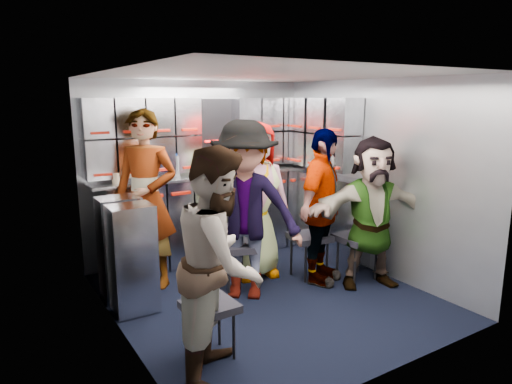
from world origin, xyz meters
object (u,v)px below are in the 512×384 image
jump_seat_near_left (210,309)px  attendant_arc_b (244,211)px  jump_seat_center (246,231)px  attendant_standing (146,200)px  jump_seat_near_right (357,240)px  attendant_arc_a (220,263)px  attendant_arc_d (321,207)px  attendant_arc_c (254,200)px  jump_seat_mid_left (235,249)px  jump_seat_mid_right (310,239)px  attendant_arc_e (372,213)px

jump_seat_near_left → attendant_arc_b: (0.77, 0.80, 0.47)m
jump_seat_center → attendant_standing: bearing=171.8°
jump_seat_center → jump_seat_near_right: (0.85, -0.87, -0.01)m
attendant_arc_a → attendant_arc_d: 1.83m
attendant_arc_c → jump_seat_mid_left: bearing=-137.2°
jump_seat_near_right → attendant_arc_a: size_ratio=0.30×
jump_seat_mid_right → attendant_arc_d: bearing=-90.0°
jump_seat_mid_left → attendant_arc_a: attendant_arc_a is taller
attendant_arc_e → attendant_arc_b: bearing=-178.0°
attendant_arc_a → attendant_arc_c: (1.14, 1.40, 0.04)m
attendant_arc_a → attendant_arc_c: bearing=-1.9°
jump_seat_near_left → jump_seat_mid_right: (1.62, 0.86, 0.03)m
attendant_arc_d → attendant_arc_c: bearing=101.2°
attendant_arc_b → attendant_arc_c: size_ratio=1.02×
jump_seat_near_left → jump_seat_center: 1.81m
jump_seat_mid_right → attendant_arc_c: 0.73m
jump_seat_near_right → attendant_arc_a: bearing=-160.4°
attendant_arc_a → attendant_arc_b: attendant_arc_b is taller
jump_seat_mid_left → jump_seat_near_right: (1.22, -0.45, 0.00)m
jump_seat_mid_right → attendant_arc_d: (0.00, -0.18, 0.39)m
jump_seat_near_left → jump_seat_mid_left: jump_seat_mid_left is taller
jump_seat_mid_right → attendant_arc_b: size_ratio=0.27×
jump_seat_mid_right → attendant_arc_a: bearing=-147.2°
attendant_arc_a → attendant_arc_c: 1.81m
jump_seat_center → attendant_arc_c: (-0.00, -0.18, 0.40)m
attendant_arc_c → attendant_arc_d: (0.48, -0.54, -0.04)m
jump_seat_mid_left → attendant_arc_c: (0.37, 0.24, 0.41)m
attendant_standing → attendant_arc_c: (1.07, -0.33, -0.06)m
attendant_arc_b → attendant_arc_c: (0.37, 0.42, -0.01)m
attendant_arc_c → attendant_arc_e: attendant_arc_c is taller
jump_seat_center → attendant_arc_c: bearing=-90.0°
jump_seat_center → attendant_arc_a: (-1.14, -1.58, 0.36)m
attendant_arc_d → attendant_arc_e: bearing=-71.9°
jump_seat_center → attendant_standing: (-1.07, 0.15, 0.46)m
jump_seat_center → attendant_arc_b: bearing=-121.6°
attendant_arc_b → attendant_arc_a: bearing=-88.5°
attendant_arc_a → jump_seat_center: bearing=1.4°
jump_seat_near_left → attendant_arc_d: attendant_arc_d is taller
jump_seat_center → attendant_arc_e: 1.39m
jump_seat_center → jump_seat_mid_right: jump_seat_center is taller
attendant_arc_a → attendant_arc_b: 1.25m
jump_seat_near_right → attendant_arc_a: 2.15m
attendant_standing → attendant_arc_d: bearing=15.1°
jump_seat_near_left → jump_seat_center: size_ratio=0.86×
jump_seat_mid_left → jump_seat_center: size_ratio=1.02×
jump_seat_mid_left → jump_seat_mid_right: (0.85, -0.12, -0.01)m
jump_seat_near_left → jump_seat_center: (1.14, 1.40, 0.06)m
jump_seat_mid_right → attendant_arc_e: size_ratio=0.31×
attendant_arc_c → jump_seat_mid_right: bearing=-27.1°
attendant_arc_e → attendant_arc_a: bearing=-142.8°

